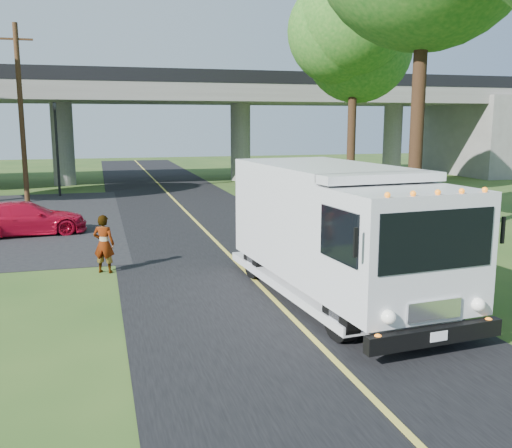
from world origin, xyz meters
name	(u,v)px	position (x,y,z in m)	size (l,w,h in m)	color
ground	(360,388)	(0.00, 0.00, 0.00)	(120.00, 120.00, 0.00)	#284719
road	(225,251)	(0.00, 10.00, 0.01)	(7.00, 90.00, 0.02)	black
lane_line	(225,250)	(0.00, 10.00, 0.03)	(0.12, 90.00, 0.01)	gold
overpass	(154,115)	(0.00, 32.00, 4.56)	(54.00, 10.00, 7.30)	slate
traffic_signal	(56,139)	(-6.00, 26.00, 3.20)	(0.18, 0.22, 5.20)	black
utility_pole	(21,113)	(-7.50, 24.00, 4.59)	(1.60, 0.26, 9.00)	#472D19
tree_right_far	(359,38)	(9.21, 19.84, 8.30)	(5.77, 5.67, 10.99)	#382314
step_van	(338,229)	(1.45, 4.33, 1.71)	(3.40, 7.71, 3.15)	silver
red_sedan	(26,218)	(-6.51, 14.63, 0.62)	(1.74, 4.28, 1.24)	#B70B25
pedestrian	(104,244)	(-3.80, 8.32, 0.82)	(0.60, 0.39, 1.64)	gray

